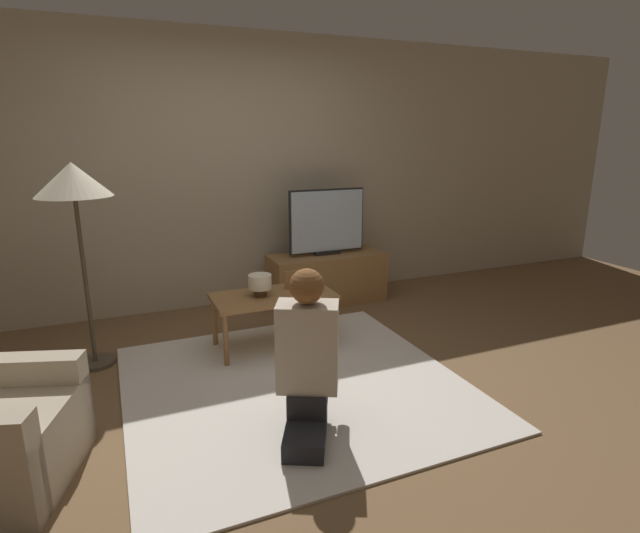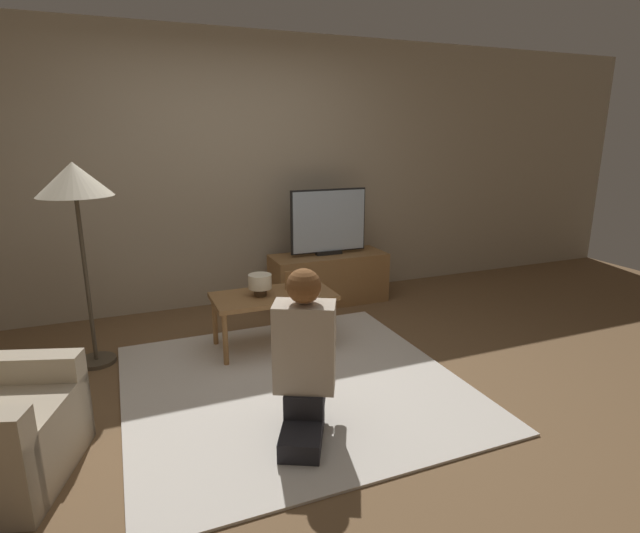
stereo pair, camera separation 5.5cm
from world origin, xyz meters
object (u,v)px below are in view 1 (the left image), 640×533
Objects in this scene: tv at (327,222)px; floor_lamp at (74,189)px; coffee_table at (273,300)px; person_kneeling at (307,352)px; table_lamp at (260,283)px.

floor_lamp is at bearing -163.56° from tv.
floor_lamp reaches higher than coffee_table.
floor_lamp is 2.00m from person_kneeling.
person_kneeling is at bearing -98.75° from coffee_table.
person_kneeling is (1.14, -1.42, -0.82)m from floor_lamp.
person_kneeling is at bearing -51.16° from floor_lamp.
floor_lamp is 1.46m from table_lamp.
table_lamp is at bearing -137.62° from tv.
person_kneeling reaches higher than table_lamp.
tv is at bearing 16.44° from floor_lamp.
person_kneeling reaches higher than coffee_table.
tv is 0.82× the size of person_kneeling.
floor_lamp is 8.25× the size of table_lamp.
floor_lamp reaches higher than person_kneeling.
coffee_table is 0.64× the size of floor_lamp.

